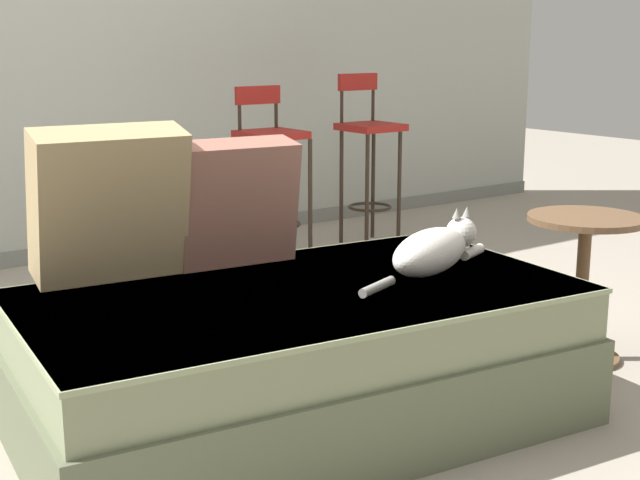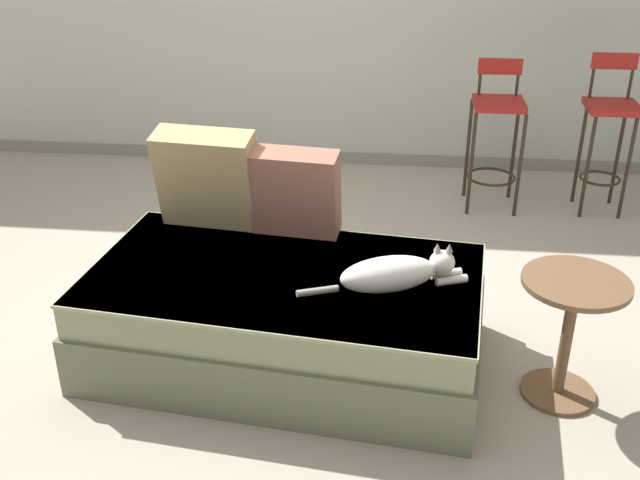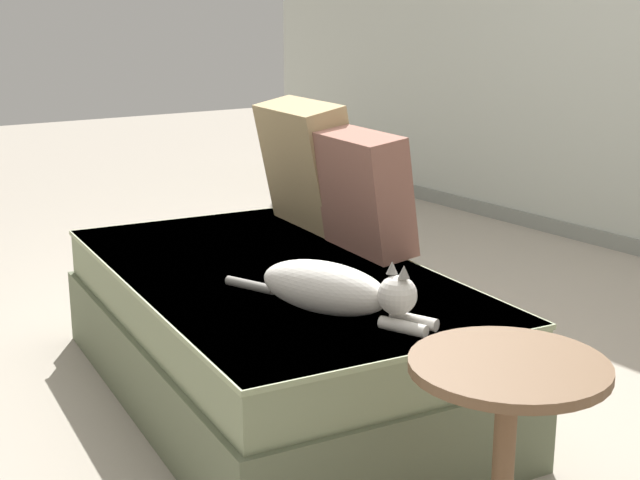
# 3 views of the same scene
# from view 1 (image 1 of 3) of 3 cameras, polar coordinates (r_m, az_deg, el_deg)

# --- Properties ---
(ground_plane) EXTENTS (16.00, 16.00, 0.00)m
(ground_plane) POSITION_cam_1_polar(r_m,az_deg,el_deg) (3.28, -5.27, -9.28)
(ground_plane) COLOR #A89E8E
(ground_plane) RESTS_ON ground
(wall_back_panel) EXTENTS (8.00, 0.10, 2.60)m
(wall_back_panel) POSITION_cam_1_polar(r_m,az_deg,el_deg) (5.11, -18.96, 12.95)
(wall_back_panel) COLOR #B7BCB2
(wall_back_panel) RESTS_ON ground
(wall_baseboard_trim) EXTENTS (8.00, 0.02, 0.09)m
(wall_baseboard_trim) POSITION_cam_1_polar(r_m,az_deg,el_deg) (5.19, -17.77, -0.97)
(wall_baseboard_trim) COLOR gray
(wall_baseboard_trim) RESTS_ON ground
(couch) EXTENTS (1.86, 1.18, 0.46)m
(couch) POSITION_cam_1_polar(r_m,az_deg,el_deg) (2.88, -1.26, -7.46)
(couch) COLOR #636B50
(couch) RESTS_ON ground
(throw_pillow_corner) EXTENTS (0.51, 0.32, 0.51)m
(throw_pillow_corner) POSITION_cam_1_polar(r_m,az_deg,el_deg) (2.93, -13.35, 2.27)
(throw_pillow_corner) COLOR tan
(throw_pillow_corner) RESTS_ON couch
(throw_pillow_middle) EXTENTS (0.44, 0.26, 0.44)m
(throw_pillow_middle) POSITION_cam_1_polar(r_m,az_deg,el_deg) (3.09, -5.45, 2.43)
(throw_pillow_middle) COLOR #936051
(throw_pillow_middle) RESTS_ON couch
(cat) EXTENTS (0.73, 0.32, 0.19)m
(cat) POSITION_cam_1_polar(r_m,az_deg,el_deg) (3.02, 7.32, -0.63)
(cat) COLOR white
(cat) RESTS_ON couch
(bar_stool_near_window) EXTENTS (0.33, 0.33, 0.97)m
(bar_stool_near_window) POSITION_cam_1_polar(r_m,az_deg,el_deg) (4.95, -3.23, 4.97)
(bar_stool_near_window) COLOR #2D2319
(bar_stool_near_window) RESTS_ON ground
(bar_stool_by_doorway) EXTENTS (0.32, 0.32, 1.02)m
(bar_stool_by_doorway) POSITION_cam_1_polar(r_m,az_deg,el_deg) (5.36, 3.14, 5.99)
(bar_stool_by_doorway) COLOR #2D2319
(bar_stool_by_doorway) RESTS_ON ground
(side_table) EXTENTS (0.44, 0.44, 0.57)m
(side_table) POSITION_cam_1_polar(r_m,az_deg,el_deg) (3.56, 16.48, -1.67)
(side_table) COLOR brown
(side_table) RESTS_ON ground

